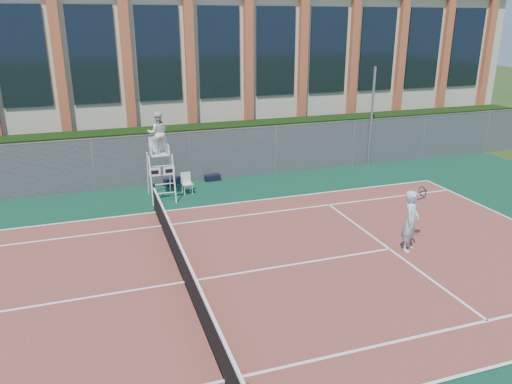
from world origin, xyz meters
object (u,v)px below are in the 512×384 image
object	(u,v)px
steel_pole	(372,117)
plastic_chair	(186,181)
tennis_player	(411,221)
umpire_chair	(158,135)

from	to	relation	value
steel_pole	plastic_chair	xyz separation A→B (m)	(-9.30, -1.41, -1.83)
steel_pole	tennis_player	bearing A→B (deg)	-113.68
plastic_chair	tennis_player	xyz separation A→B (m)	(5.39, -7.50, 0.47)
tennis_player	steel_pole	bearing A→B (deg)	66.32
umpire_chair	tennis_player	bearing A→B (deg)	-48.39
plastic_chair	tennis_player	world-z (taller)	tennis_player
tennis_player	plastic_chair	bearing A→B (deg)	125.72
umpire_chair	tennis_player	xyz separation A→B (m)	(6.45, -7.26, -1.57)
steel_pole	tennis_player	world-z (taller)	steel_pole
plastic_chair	umpire_chair	bearing A→B (deg)	-167.09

